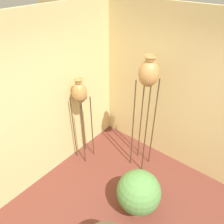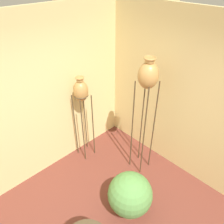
# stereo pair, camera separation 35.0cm
# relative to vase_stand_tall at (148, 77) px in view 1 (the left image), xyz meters

# --- Properties ---
(wall_back) EXTENTS (7.88, 0.06, 2.70)m
(wall_back) POSITION_rel_vase_stand_tall_xyz_m (-1.45, 1.17, -0.41)
(wall_back) COLOR beige
(wall_back) RESTS_ON ground_plane
(wall_right) EXTENTS (0.06, 7.88, 2.70)m
(wall_right) POSITION_rel_vase_stand_tall_xyz_m (0.52, -0.80, -0.41)
(wall_right) COLOR beige
(wall_right) RESTS_ON ground_plane
(vase_stand_tall) EXTENTS (0.30, 0.30, 2.08)m
(vase_stand_tall) POSITION_rel_vase_stand_tall_xyz_m (0.00, 0.00, 0.00)
(vase_stand_tall) COLOR #473823
(vase_stand_tall) RESTS_ON ground_plane
(vase_stand_medium) EXTENTS (0.25, 0.25, 1.64)m
(vase_stand_medium) POSITION_rel_vase_stand_tall_xyz_m (-0.51, 0.93, -0.42)
(vase_stand_medium) COLOR #473823
(vase_stand_medium) RESTS_ON ground_plane
(potted_plant) EXTENTS (0.64, 0.64, 0.74)m
(potted_plant) POSITION_rel_vase_stand_tall_xyz_m (-0.82, -0.49, -1.36)
(potted_plant) COLOR olive
(potted_plant) RESTS_ON ground_plane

